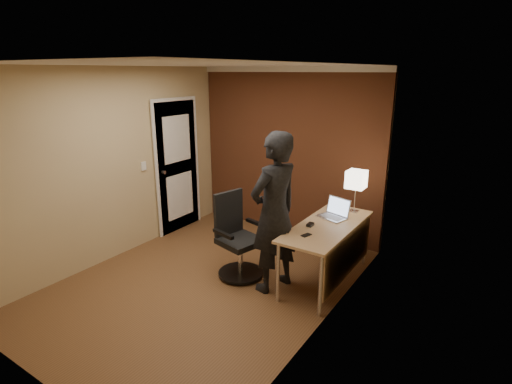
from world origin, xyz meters
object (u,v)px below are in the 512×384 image
office_chair (237,241)px  person (274,213)px  laptop (335,212)px  phone (306,235)px  desk (333,236)px  mouse (310,225)px  desk_lamp (356,180)px

office_chair → person: 0.71m
laptop → person: bearing=-119.6°
laptop → phone: 0.71m
person → laptop: bearing=164.7°
desk → person: 0.76m
phone → office_chair: size_ratio=0.11×
mouse → phone: 0.29m
person → phone: bearing=109.3°
desk → person: bearing=-139.3°
laptop → mouse: bearing=-105.7°
desk → desk_lamp: 0.81m
desk → desk_lamp: bearing=87.4°
laptop → phone: size_ratio=3.40×
desk_lamp → laptop: size_ratio=1.37×
laptop → mouse: 0.45m
desk_lamp → phone: (-0.16, -1.01, -0.41)m
desk_lamp → person: person is taller
laptop → phone: bearing=-92.8°
desk_lamp → person: size_ratio=0.29×
desk_lamp → person: 1.21m
desk_lamp → laptop: (-0.13, -0.31, -0.35)m
desk_lamp → phone: bearing=-99.2°
desk → person: (-0.52, -0.45, 0.32)m
desk_lamp → office_chair: 1.65m
desk → office_chair: office_chair is taller
mouse → office_chair: office_chair is taller
desk → laptop: 0.36m
mouse → office_chair: 0.93m
phone → person: (-0.39, -0.03, 0.19)m
desk_lamp → phone: desk_lamp is taller
desk_lamp → phone: size_ratio=4.65×
laptop → mouse: (-0.12, -0.43, -0.05)m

